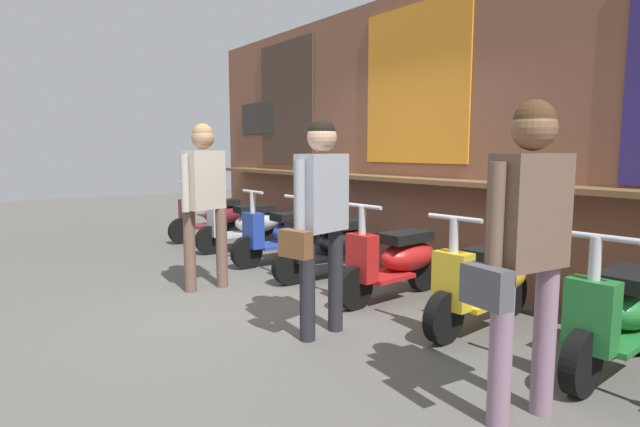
{
  "coord_description": "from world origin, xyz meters",
  "views": [
    {
      "loc": [
        3.99,
        -2.47,
        1.45
      ],
      "look_at": [
        -0.52,
        0.9,
        0.75
      ],
      "focal_mm": 28.53,
      "sensor_mm": 36.0,
      "label": 1
    }
  ],
  "objects_px": {
    "scooter_silver": "(247,224)",
    "scooter_black": "(332,244)",
    "scooter_maroon": "(215,216)",
    "shopper_with_handbag": "(321,205)",
    "scooter_yellow": "(486,280)",
    "scooter_green": "(621,312)",
    "shopper_passing": "(204,188)",
    "scooter_red": "(397,259)",
    "scooter_blue": "(286,233)",
    "shopper_browsing": "(527,229)"
  },
  "relations": [
    {
      "from": "scooter_yellow",
      "to": "scooter_red",
      "type": "bearing_deg",
      "value": -94.53
    },
    {
      "from": "scooter_maroon",
      "to": "shopper_passing",
      "type": "bearing_deg",
      "value": 62.23
    },
    {
      "from": "scooter_silver",
      "to": "scooter_yellow",
      "type": "bearing_deg",
      "value": 94.2
    },
    {
      "from": "shopper_with_handbag",
      "to": "scooter_black",
      "type": "bearing_deg",
      "value": 126.81
    },
    {
      "from": "scooter_silver",
      "to": "scooter_red",
      "type": "height_order",
      "value": "same"
    },
    {
      "from": "shopper_with_handbag",
      "to": "shopper_browsing",
      "type": "distance_m",
      "value": 1.66
    },
    {
      "from": "scooter_red",
      "to": "scooter_green",
      "type": "relative_size",
      "value": 1.0
    },
    {
      "from": "scooter_yellow",
      "to": "shopper_browsing",
      "type": "xyz_separation_m",
      "value": [
        1.02,
        -1.13,
        0.66
      ]
    },
    {
      "from": "scooter_blue",
      "to": "scooter_black",
      "type": "distance_m",
      "value": 0.98
    },
    {
      "from": "shopper_with_handbag",
      "to": "scooter_yellow",
      "type": "bearing_deg",
      "value": 50.15
    },
    {
      "from": "scooter_black",
      "to": "shopper_passing",
      "type": "height_order",
      "value": "shopper_passing"
    },
    {
      "from": "scooter_blue",
      "to": "shopper_passing",
      "type": "distance_m",
      "value": 1.65
    },
    {
      "from": "scooter_green",
      "to": "scooter_yellow",
      "type": "bearing_deg",
      "value": -93.58
    },
    {
      "from": "shopper_browsing",
      "to": "shopper_passing",
      "type": "relative_size",
      "value": 0.99
    },
    {
      "from": "scooter_red",
      "to": "shopper_browsing",
      "type": "bearing_deg",
      "value": 57.84
    },
    {
      "from": "scooter_silver",
      "to": "shopper_passing",
      "type": "bearing_deg",
      "value": 54.07
    },
    {
      "from": "scooter_black",
      "to": "scooter_silver",
      "type": "bearing_deg",
      "value": -89.0
    },
    {
      "from": "scooter_blue",
      "to": "scooter_red",
      "type": "distance_m",
      "value": 2.01
    },
    {
      "from": "scooter_yellow",
      "to": "scooter_maroon",
      "type": "bearing_deg",
      "value": -94.52
    },
    {
      "from": "scooter_yellow",
      "to": "shopper_passing",
      "type": "relative_size",
      "value": 0.81
    },
    {
      "from": "scooter_silver",
      "to": "shopper_browsing",
      "type": "relative_size",
      "value": 0.82
    },
    {
      "from": "scooter_silver",
      "to": "shopper_passing",
      "type": "height_order",
      "value": "shopper_passing"
    },
    {
      "from": "scooter_red",
      "to": "shopper_passing",
      "type": "relative_size",
      "value": 0.81
    },
    {
      "from": "scooter_red",
      "to": "scooter_black",
      "type": "bearing_deg",
      "value": -93.19
    },
    {
      "from": "scooter_black",
      "to": "scooter_green",
      "type": "distance_m",
      "value": 3.1
    },
    {
      "from": "scooter_red",
      "to": "shopper_with_handbag",
      "type": "xyz_separation_m",
      "value": [
        0.39,
        -1.23,
        0.65
      ]
    },
    {
      "from": "shopper_with_handbag",
      "to": "shopper_passing",
      "type": "xyz_separation_m",
      "value": [
        -1.8,
        -0.15,
        0.04
      ]
    },
    {
      "from": "scooter_red",
      "to": "shopper_passing",
      "type": "xyz_separation_m",
      "value": [
        -1.42,
        -1.38,
        0.69
      ]
    },
    {
      "from": "scooter_green",
      "to": "shopper_with_handbag",
      "type": "bearing_deg",
      "value": -57.43
    },
    {
      "from": "scooter_maroon",
      "to": "scooter_black",
      "type": "relative_size",
      "value": 1.0
    },
    {
      "from": "scooter_maroon",
      "to": "scooter_silver",
      "type": "bearing_deg",
      "value": 89.05
    },
    {
      "from": "scooter_maroon",
      "to": "scooter_blue",
      "type": "xyz_separation_m",
      "value": [
        2.13,
        0.0,
        0.0
      ]
    },
    {
      "from": "scooter_green",
      "to": "shopper_passing",
      "type": "bearing_deg",
      "value": -72.0
    },
    {
      "from": "scooter_maroon",
      "to": "scooter_blue",
      "type": "relative_size",
      "value": 1.0
    },
    {
      "from": "scooter_black",
      "to": "shopper_passing",
      "type": "distance_m",
      "value": 1.59
    },
    {
      "from": "scooter_maroon",
      "to": "scooter_blue",
      "type": "bearing_deg",
      "value": 89.05
    },
    {
      "from": "scooter_red",
      "to": "scooter_yellow",
      "type": "xyz_separation_m",
      "value": [
        1.03,
        -0.0,
        0.0
      ]
    },
    {
      "from": "scooter_yellow",
      "to": "shopper_browsing",
      "type": "height_order",
      "value": "shopper_browsing"
    },
    {
      "from": "scooter_silver",
      "to": "scooter_black",
      "type": "height_order",
      "value": "same"
    },
    {
      "from": "scooter_yellow",
      "to": "scooter_green",
      "type": "bearing_deg",
      "value": 85.48
    },
    {
      "from": "scooter_maroon",
      "to": "shopper_with_handbag",
      "type": "distance_m",
      "value": 4.74
    },
    {
      "from": "shopper_browsing",
      "to": "scooter_green",
      "type": "bearing_deg",
      "value": 96.13
    },
    {
      "from": "scooter_black",
      "to": "shopper_with_handbag",
      "type": "relative_size",
      "value": 0.83
    },
    {
      "from": "scooter_black",
      "to": "shopper_browsing",
      "type": "relative_size",
      "value": 0.82
    },
    {
      "from": "scooter_black",
      "to": "scooter_yellow",
      "type": "relative_size",
      "value": 1.0
    },
    {
      "from": "scooter_maroon",
      "to": "shopper_with_handbag",
      "type": "relative_size",
      "value": 0.83
    },
    {
      "from": "scooter_green",
      "to": "scooter_silver",
      "type": "bearing_deg",
      "value": -93.58
    },
    {
      "from": "scooter_maroon",
      "to": "shopper_with_handbag",
      "type": "bearing_deg",
      "value": 73.88
    },
    {
      "from": "scooter_red",
      "to": "shopper_with_handbag",
      "type": "height_order",
      "value": "shopper_with_handbag"
    },
    {
      "from": "scooter_blue",
      "to": "shopper_browsing",
      "type": "xyz_separation_m",
      "value": [
        4.05,
        -1.13,
        0.66
      ]
    }
  ]
}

